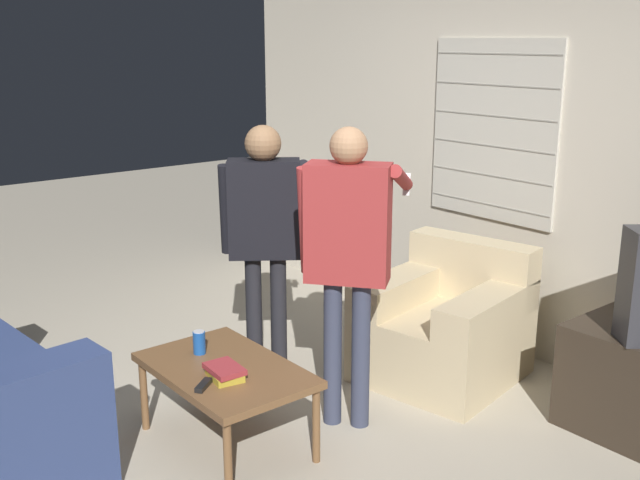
{
  "coord_description": "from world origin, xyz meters",
  "views": [
    {
      "loc": [
        3.14,
        -2.02,
        2.07
      ],
      "look_at": [
        0.09,
        0.46,
        1.0
      ],
      "focal_mm": 42.0,
      "sensor_mm": 36.0,
      "label": 1
    }
  ],
  "objects_px": {
    "soda_can": "(199,342)",
    "coffee_table": "(225,374)",
    "armchair_beige": "(446,326)",
    "spare_remote": "(204,385)",
    "person_right_standing": "(348,242)",
    "person_left_standing": "(265,222)",
    "book_stack": "(225,372)"
  },
  "relations": [
    {
      "from": "coffee_table",
      "to": "person_left_standing",
      "type": "relative_size",
      "value": 0.59
    },
    {
      "from": "coffee_table",
      "to": "person_left_standing",
      "type": "xyz_separation_m",
      "value": [
        -0.57,
        0.66,
        0.6
      ]
    },
    {
      "from": "armchair_beige",
      "to": "spare_remote",
      "type": "distance_m",
      "value": 1.74
    },
    {
      "from": "armchair_beige",
      "to": "person_left_standing",
      "type": "xyz_separation_m",
      "value": [
        -0.7,
        -0.88,
        0.67
      ]
    },
    {
      "from": "person_left_standing",
      "to": "book_stack",
      "type": "distance_m",
      "value": 1.12
    },
    {
      "from": "armchair_beige",
      "to": "coffee_table",
      "type": "bearing_deg",
      "value": 73.86
    },
    {
      "from": "spare_remote",
      "to": "book_stack",
      "type": "bearing_deg",
      "value": 63.34
    },
    {
      "from": "armchair_beige",
      "to": "coffee_table",
      "type": "distance_m",
      "value": 1.54
    },
    {
      "from": "person_right_standing",
      "to": "spare_remote",
      "type": "bearing_deg",
      "value": -133.24
    },
    {
      "from": "armchair_beige",
      "to": "spare_remote",
      "type": "height_order",
      "value": "armchair_beige"
    },
    {
      "from": "armchair_beige",
      "to": "soda_can",
      "type": "height_order",
      "value": "armchair_beige"
    },
    {
      "from": "armchair_beige",
      "to": "person_left_standing",
      "type": "bearing_deg",
      "value": 40.25
    },
    {
      "from": "person_right_standing",
      "to": "soda_can",
      "type": "height_order",
      "value": "person_right_standing"
    },
    {
      "from": "armchair_beige",
      "to": "person_left_standing",
      "type": "relative_size",
      "value": 0.66
    },
    {
      "from": "armchair_beige",
      "to": "person_right_standing",
      "type": "xyz_separation_m",
      "value": [
        0.07,
        -0.89,
        0.71
      ]
    },
    {
      "from": "soda_can",
      "to": "person_left_standing",
      "type": "bearing_deg",
      "value": 116.76
    },
    {
      "from": "person_left_standing",
      "to": "soda_can",
      "type": "bearing_deg",
      "value": -116.84
    },
    {
      "from": "person_right_standing",
      "to": "book_stack",
      "type": "bearing_deg",
      "value": -136.07
    },
    {
      "from": "coffee_table",
      "to": "soda_can",
      "type": "relative_size",
      "value": 7.34
    },
    {
      "from": "soda_can",
      "to": "coffee_table",
      "type": "bearing_deg",
      "value": 3.9
    },
    {
      "from": "coffee_table",
      "to": "soda_can",
      "type": "height_order",
      "value": "soda_can"
    },
    {
      "from": "person_left_standing",
      "to": "person_right_standing",
      "type": "distance_m",
      "value": 0.78
    },
    {
      "from": "armchair_beige",
      "to": "coffee_table",
      "type": "xyz_separation_m",
      "value": [
        -0.14,
        -1.53,
        0.07
      ]
    },
    {
      "from": "soda_can",
      "to": "spare_remote",
      "type": "height_order",
      "value": "soda_can"
    },
    {
      "from": "coffee_table",
      "to": "person_left_standing",
      "type": "distance_m",
      "value": 1.05
    },
    {
      "from": "person_left_standing",
      "to": "soda_can",
      "type": "xyz_separation_m",
      "value": [
        0.34,
        -0.67,
        -0.49
      ]
    },
    {
      "from": "armchair_beige",
      "to": "spare_remote",
      "type": "relative_size",
      "value": 8.11
    },
    {
      "from": "person_left_standing",
      "to": "armchair_beige",
      "type": "bearing_deg",
      "value": -2.39
    },
    {
      "from": "person_right_standing",
      "to": "spare_remote",
      "type": "distance_m",
      "value": 1.03
    },
    {
      "from": "person_right_standing",
      "to": "spare_remote",
      "type": "relative_size",
      "value": 12.79
    },
    {
      "from": "soda_can",
      "to": "person_right_standing",
      "type": "bearing_deg",
      "value": 56.19
    },
    {
      "from": "spare_remote",
      "to": "soda_can",
      "type": "bearing_deg",
      "value": 115.68
    }
  ]
}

